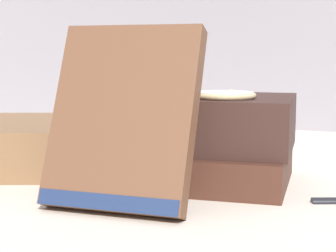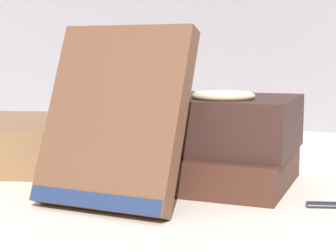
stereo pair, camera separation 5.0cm
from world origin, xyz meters
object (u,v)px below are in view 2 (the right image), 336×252
(book_flat_bottom, at_px, (185,165))
(book_leaning_front, at_px, (114,123))
(pocket_watch, at_px, (223,95))
(reading_glasses, at_px, (204,158))
(book_flat_top, at_px, (192,122))

(book_flat_bottom, bearing_deg, book_leaning_front, -102.71)
(pocket_watch, distance_m, reading_glasses, 0.16)
(book_flat_bottom, distance_m, book_leaning_front, 0.12)
(book_flat_top, relative_size, book_leaning_front, 1.31)
(book_flat_bottom, height_order, book_leaning_front, book_leaning_front)
(book_flat_bottom, bearing_deg, pocket_watch, -21.82)
(book_leaning_front, bearing_deg, book_flat_top, 78.49)
(pocket_watch, height_order, reading_glasses, pocket_watch)
(reading_glasses, bearing_deg, book_flat_bottom, -92.27)
(book_flat_top, distance_m, book_leaning_front, 0.11)
(book_flat_bottom, height_order, book_flat_top, book_flat_top)
(pocket_watch, bearing_deg, book_leaning_front, -124.43)
(book_flat_bottom, bearing_deg, reading_glasses, 98.26)
(book_flat_bottom, height_order, pocket_watch, pocket_watch)
(book_flat_bottom, relative_size, book_flat_top, 1.02)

